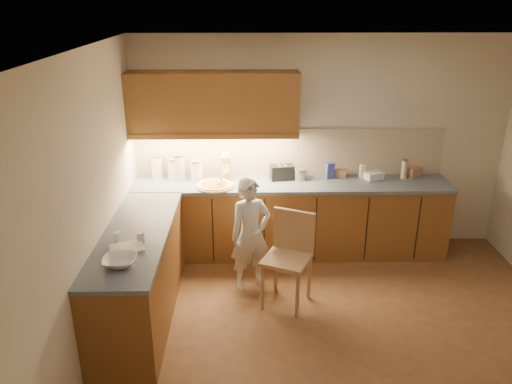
% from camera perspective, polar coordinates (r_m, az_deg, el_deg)
% --- Properties ---
extents(room, '(4.54, 4.50, 2.62)m').
position_cam_1_polar(room, '(4.16, 11.42, 2.64)').
color(room, brown).
rests_on(room, ground).
extents(l_counter, '(3.77, 2.62, 0.92)m').
position_cam_1_polar(l_counter, '(5.68, -1.25, -4.89)').
color(l_counter, brown).
rests_on(l_counter, ground).
extents(backsplash, '(3.75, 0.02, 0.58)m').
position_cam_1_polar(backsplash, '(6.11, 3.86, 4.57)').
color(backsplash, '#BAA990').
rests_on(backsplash, l_counter).
extents(upper_cabinets, '(1.95, 0.36, 0.73)m').
position_cam_1_polar(upper_cabinets, '(5.79, -4.89, 10.10)').
color(upper_cabinets, brown).
rests_on(upper_cabinets, ground).
extents(pizza_on_board, '(0.44, 0.44, 0.18)m').
position_cam_1_polar(pizza_on_board, '(5.80, -4.71, 0.77)').
color(pizza_on_board, tan).
rests_on(pizza_on_board, l_counter).
extents(child, '(0.54, 0.46, 1.25)m').
position_cam_1_polar(child, '(5.31, -0.65, -4.89)').
color(child, silver).
rests_on(child, ground).
extents(wooden_chair, '(0.58, 0.58, 0.98)m').
position_cam_1_polar(wooden_chair, '(5.11, 3.85, -6.82)').
color(wooden_chair, tan).
rests_on(wooden_chair, ground).
extents(mixing_bowl, '(0.29, 0.29, 0.07)m').
position_cam_1_polar(mixing_bowl, '(4.30, -15.30, -7.61)').
color(mixing_bowl, white).
rests_on(mixing_bowl, l_counter).
extents(canister_a, '(0.14, 0.14, 0.29)m').
position_cam_1_polar(canister_a, '(6.15, -11.26, 2.89)').
color(canister_a, white).
rests_on(canister_a, l_counter).
extents(canister_b, '(0.15, 0.15, 0.26)m').
position_cam_1_polar(canister_b, '(6.07, -9.35, 2.64)').
color(canister_b, white).
rests_on(canister_b, l_counter).
extents(canister_c, '(0.17, 0.17, 0.32)m').
position_cam_1_polar(canister_c, '(6.06, -8.83, 2.91)').
color(canister_c, beige).
rests_on(canister_c, l_counter).
extents(canister_d, '(0.15, 0.15, 0.24)m').
position_cam_1_polar(canister_d, '(6.02, -6.82, 2.53)').
color(canister_d, white).
rests_on(canister_d, l_counter).
extents(oil_jug, '(0.13, 0.11, 0.34)m').
position_cam_1_polar(oil_jug, '(5.99, -3.49, 2.86)').
color(oil_jug, '#AE8922').
rests_on(oil_jug, l_counter).
extents(toaster, '(0.30, 0.19, 0.18)m').
position_cam_1_polar(toaster, '(6.01, 2.99, 2.27)').
color(toaster, black).
rests_on(toaster, l_counter).
extents(steel_pot, '(0.18, 0.18, 0.14)m').
position_cam_1_polar(steel_pot, '(6.04, 5.01, 2.11)').
color(steel_pot, '#AAAAAF').
rests_on(steel_pot, l_counter).
extents(blue_box, '(0.11, 0.09, 0.19)m').
position_cam_1_polar(blue_box, '(6.10, 8.44, 2.43)').
color(blue_box, '#34449C').
rests_on(blue_box, l_counter).
extents(card_box_a, '(0.16, 0.13, 0.10)m').
position_cam_1_polar(card_box_a, '(6.18, 9.63, 2.14)').
color(card_box_a, '#A67859').
rests_on(card_box_a, l_counter).
extents(white_bottle, '(0.06, 0.06, 0.17)m').
position_cam_1_polar(white_bottle, '(6.18, 12.04, 2.31)').
color(white_bottle, white).
rests_on(white_bottle, l_counter).
extents(flat_pack, '(0.26, 0.22, 0.09)m').
position_cam_1_polar(flat_pack, '(6.19, 13.27, 1.86)').
color(flat_pack, white).
rests_on(flat_pack, l_counter).
extents(tall_jar, '(0.08, 0.08, 0.23)m').
position_cam_1_polar(tall_jar, '(6.28, 16.57, 2.53)').
color(tall_jar, silver).
rests_on(tall_jar, l_counter).
extents(card_box_b, '(0.20, 0.18, 0.13)m').
position_cam_1_polar(card_box_b, '(6.38, 17.58, 2.19)').
color(card_box_b, '#A27957').
rests_on(card_box_b, l_counter).
extents(dough_cloth, '(0.35, 0.31, 0.02)m').
position_cam_1_polar(dough_cloth, '(4.54, -14.57, -6.22)').
color(dough_cloth, white).
rests_on(dough_cloth, l_counter).
extents(spice_jar_a, '(0.08, 0.08, 0.09)m').
position_cam_1_polar(spice_jar_a, '(4.69, -15.55, -4.95)').
color(spice_jar_a, white).
rests_on(spice_jar_a, l_counter).
extents(spice_jar_b, '(0.08, 0.08, 0.09)m').
position_cam_1_polar(spice_jar_b, '(4.63, -13.03, -5.05)').
color(spice_jar_b, silver).
rests_on(spice_jar_b, l_counter).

